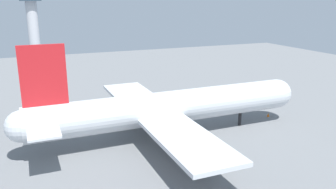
% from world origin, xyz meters
% --- Properties ---
extents(ground_plane, '(234.84, 234.84, 0.00)m').
position_xyz_m(ground_plane, '(0.00, 0.00, 0.00)').
color(ground_plane, slate).
extents(cargo_airplane, '(58.71, 49.59, 19.48)m').
position_xyz_m(cargo_airplane, '(-0.12, 0.00, 6.04)').
color(cargo_airplane, silver).
rests_on(cargo_airplane, ground_plane).
extents(safety_cone_nose, '(0.59, 0.59, 0.84)m').
position_xyz_m(safety_cone_nose, '(26.42, 2.21, 0.42)').
color(safety_cone_nose, orange).
rests_on(safety_cone_nose, ground_plane).
extents(control_tower, '(10.44, 10.44, 29.61)m').
position_xyz_m(control_tower, '(-18.84, 130.70, 18.11)').
color(control_tower, silver).
rests_on(control_tower, ground_plane).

